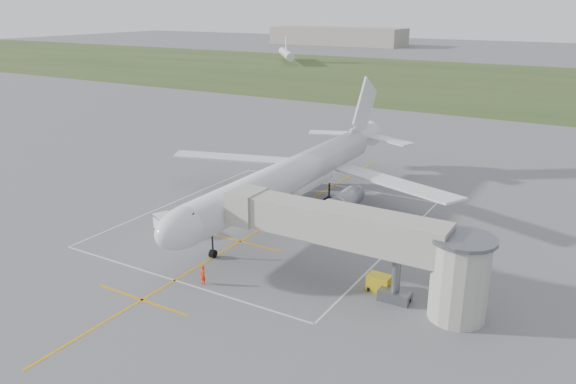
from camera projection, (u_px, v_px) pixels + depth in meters
The scene contains 11 objects.
ground at pixel (290, 212), 65.85m from camera, with size 700.00×700.00×0.00m, color #5D5D60.
grass_strip at pixel (505, 84), 171.83m from camera, with size 700.00×120.00×0.02m, color #31491F.
apron_markings at pixel (262, 228), 61.10m from camera, with size 28.20×60.00×0.01m.
airliner at pixel (293, 175), 65.06m from camera, with size 38.93×46.75×13.52m.
jet_bridge at pixel (371, 242), 45.72m from camera, with size 23.40×5.00×7.20m.
gpu_unit at pixel (379, 283), 47.53m from camera, with size 1.96×1.41×1.45m.
baggage_cart at pixel (166, 224), 59.58m from camera, with size 3.22×2.63×1.94m.
ramp_worker_nose at pixel (203, 275), 48.65m from camera, with size 0.62×0.41×1.71m, color #FF3508.
ramp_worker_wing at pixel (243, 189), 71.07m from camera, with size 0.87×0.68×1.79m, color #E14107.
distant_hangars at pixel (524, 41), 288.22m from camera, with size 345.00×49.00×12.00m.
distant_aircraft at pixel (552, 63), 196.13m from camera, with size 225.44×51.76×8.85m.
Camera 1 is at (31.32, -53.13, 23.17)m, focal length 35.00 mm.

